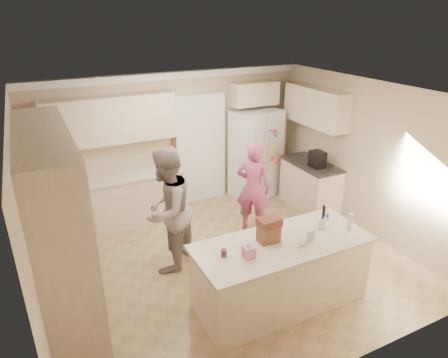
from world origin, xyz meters
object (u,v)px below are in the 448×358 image
refrigerator (256,154)px  teen_girl (253,187)px  utensil_crock (322,223)px  tissue_box (249,252)px  island_base (281,274)px  coffee_maker (317,159)px  dollhouse_body (269,233)px  teen_boy (167,210)px

refrigerator → teen_girl: refrigerator is taller
utensil_crock → teen_girl: (-0.01, 1.76, -0.19)m
tissue_box → teen_girl: 2.26m
island_base → coffee_maker: bearing=42.8°
coffee_maker → teen_girl: (-1.41, -0.09, -0.26)m
dollhouse_body → teen_girl: (0.79, 1.71, -0.22)m
island_base → teen_girl: 1.96m
teen_girl → coffee_maker: bearing=-134.4°
coffee_maker → tissue_box: size_ratio=2.14×
tissue_box → teen_boy: bearing=107.4°
refrigerator → tissue_box: refrigerator is taller
utensil_crock → teen_girl: bearing=90.3°
refrigerator → teen_boy: teen_boy is taller
coffee_maker → teen_boy: (-3.08, -0.47, -0.13)m
refrigerator → teen_girl: size_ratio=1.10×
teen_girl → teen_boy: bearing=55.1°
utensil_crock → teen_boy: size_ratio=0.08×
tissue_box → dollhouse_body: bearing=26.6°
teen_boy → teen_girl: (1.67, 0.39, -0.13)m
utensil_crock → teen_girl: teen_girl is taller
dollhouse_body → teen_girl: 1.90m
coffee_maker → teen_boy: size_ratio=0.16×
coffee_maker → dollhouse_body: (-2.20, -1.80, -0.03)m
refrigerator → teen_girl: 1.49m
island_base → utensil_crock: (0.65, 0.05, 0.56)m
island_base → teen_boy: teen_boy is taller
island_base → teen_boy: size_ratio=1.17×
utensil_crock → tissue_box: 1.21m
refrigerator → coffee_maker: (0.62, -1.17, 0.17)m
utensil_crock → teen_boy: 2.17m
utensil_crock → tissue_box: utensil_crock is taller
tissue_box → dollhouse_body: 0.45m
utensil_crock → teen_boy: bearing=140.6°
dollhouse_body → teen_boy: size_ratio=0.14×
island_base → utensil_crock: utensil_crock is taller
tissue_box → island_base: bearing=10.3°
utensil_crock → teen_boy: (-1.68, 1.38, -0.06)m
coffee_maker → utensil_crock: 2.32m
utensil_crock → tissue_box: size_ratio=1.07×
refrigerator → coffee_maker: 1.33m
island_base → tissue_box: (-0.55, -0.10, 0.56)m
utensil_crock → dollhouse_body: size_ratio=0.58×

